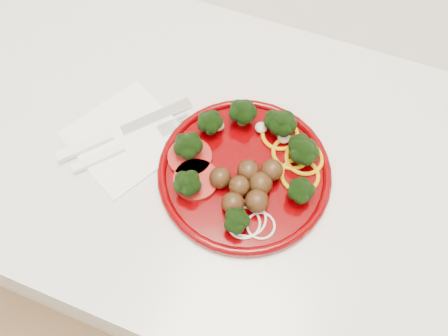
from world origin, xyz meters
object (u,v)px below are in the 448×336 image
(plate, at_px, (248,167))
(fork, at_px, (113,152))
(napkin, at_px, (126,137))
(knife, at_px, (108,136))

(plate, xyz_separation_m, fork, (-0.21, -0.05, -0.01))
(plate, relative_size, napkin, 1.66)
(plate, relative_size, fork, 1.60)
(plate, xyz_separation_m, napkin, (-0.21, -0.01, -0.02))
(napkin, bearing_deg, plate, 3.45)
(fork, bearing_deg, knife, 83.00)
(plate, bearing_deg, napkin, -176.55)
(plate, bearing_deg, fork, -167.23)
(knife, xyz_separation_m, fork, (0.02, -0.02, -0.00))
(knife, height_order, fork, knife)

